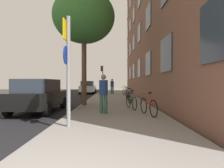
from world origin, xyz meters
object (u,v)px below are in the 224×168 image
Objects in this scene: bicycle_0 at (149,106)px; bicycle_4 at (127,93)px; bicycle_3 at (129,95)px; tree_near at (85,17)px; bicycle_1 at (132,102)px; car_1 at (88,87)px; bicycle_2 at (131,97)px; bicycle_5 at (125,92)px; traffic_light at (103,74)px; car_0 at (40,95)px; pedestrian_0 at (104,91)px; pedestrian_1 at (113,85)px; sign_post at (68,63)px.

bicycle_4 is (-0.17, 9.03, -0.01)m from bicycle_0.
tree_near is at bearing -131.40° from bicycle_3.
bicycle_3 is at bearing 86.47° from bicycle_1.
car_1 is at bearing 96.52° from tree_near.
bicycle_2 is 0.98× the size of bicycle_5.
car_0 is (-2.12, -18.74, -1.92)m from traffic_light.
pedestrian_0 is 12.95m from pedestrian_1.
bicycle_4 is (2.83, -11.27, -2.27)m from traffic_light.
pedestrian_1 is (1.51, -6.88, -1.65)m from traffic_light.
traffic_light is 14.06m from bicycle_3.
car_0 is (-4.95, -7.48, 0.35)m from bicycle_4.
bicycle_3 is 0.93× the size of pedestrian_0.
sign_post is 22.23m from traffic_light.
pedestrian_0 is at bearing -101.26° from bicycle_4.
bicycle_2 is 5.80m from car_0.
car_0 is at bearing -117.77° from bicycle_5.
tree_near is 5.79m from bicycle_2.
traffic_light is 0.57× the size of tree_near.
bicycle_2 reaches higher than bicycle_3.
bicycle_0 is at bearing -73.98° from car_1.
pedestrian_0 is at bearing -110.80° from bicycle_2.
bicycle_4 is 0.40× the size of car_0.
bicycle_2 is at bearing -81.98° from pedestrian_1.
sign_post is 18.13m from car_1.
sign_post is at bearing -89.64° from traffic_light.
bicycle_0 is 4.72m from bicycle_2.
bicycle_1 is 0.38× the size of car_1.
bicycle_5 is (0.31, 9.11, 0.01)m from bicycle_1.
traffic_light is 2.46× the size of bicycle_3.
car_0 reaches higher than bicycle_5.
tree_near is 4.17× the size of bicycle_0.
bicycle_0 is 5.36m from car_0.
bicycle_0 is 9.03m from bicycle_4.
traffic_light is 2.27× the size of pedestrian_0.
bicycle_2 is 1.03× the size of bicycle_4.
traffic_light reaches higher than bicycle_3.
bicycle_3 is 6.47m from pedestrian_0.
tree_near is at bearing -90.55° from traffic_light.
car_1 is (-1.45, 12.72, -4.49)m from tree_near.
sign_post reaches higher than bicycle_3.
bicycle_5 is 10.55m from pedestrian_0.
bicycle_5 is 0.99× the size of pedestrian_1.
bicycle_0 is at bearing -83.67° from pedestrian_1.
bicycle_1 is 0.97× the size of bicycle_4.
tree_near is at bearing -154.99° from bicycle_2.
bicycle_1 is at bearing -82.37° from traffic_light.
tree_near reaches higher than bicycle_2.
bicycle_2 is at bearing 69.20° from pedestrian_0.
bicycle_5 is (2.65, 12.80, -1.57)m from sign_post.
bicycle_0 reaches higher than bicycle_3.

